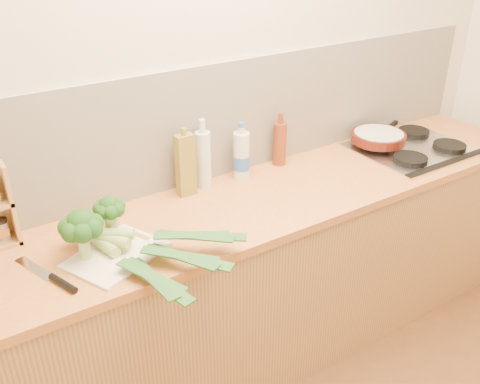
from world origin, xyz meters
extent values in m
plane|color=beige|center=(0.00, 1.50, 1.30)|extent=(3.50, 0.00, 3.50)
cube|color=silver|center=(0.00, 1.49, 1.17)|extent=(3.20, 0.02, 0.54)
cube|color=#AD8148|center=(0.00, 1.20, 0.43)|extent=(3.20, 0.60, 0.86)
cube|color=#D8863F|center=(0.00, 1.20, 0.88)|extent=(3.20, 0.62, 0.04)
cube|color=silver|center=(1.02, 1.20, 0.91)|extent=(0.58, 0.50, 0.01)
cube|color=black|center=(1.02, 0.97, 0.91)|extent=(0.58, 0.04, 0.01)
cylinder|color=black|center=(0.87, 1.08, 0.93)|extent=(0.17, 0.17, 0.03)
cylinder|color=black|center=(1.17, 1.08, 0.93)|extent=(0.17, 0.17, 0.03)
cylinder|color=black|center=(0.87, 1.32, 0.93)|extent=(0.17, 0.17, 0.03)
cylinder|color=black|center=(1.17, 1.32, 0.93)|extent=(0.17, 0.17, 0.03)
cube|color=silver|center=(-0.66, 1.12, 0.91)|extent=(0.41, 0.37, 0.01)
cylinder|color=#97B167|center=(-0.76, 1.15, 0.95)|extent=(0.04, 0.04, 0.08)
sphere|color=#103B10|center=(-0.76, 1.15, 1.06)|extent=(0.10, 0.10, 0.10)
sphere|color=#103B10|center=(-0.72, 1.15, 1.04)|extent=(0.07, 0.07, 0.07)
sphere|color=#103B10|center=(-0.73, 1.19, 1.04)|extent=(0.07, 0.07, 0.07)
sphere|color=#103B10|center=(-0.77, 1.20, 1.04)|extent=(0.07, 0.07, 0.07)
sphere|color=#103B10|center=(-0.80, 1.17, 1.04)|extent=(0.07, 0.07, 0.07)
sphere|color=#103B10|center=(-0.80, 1.13, 1.04)|extent=(0.07, 0.07, 0.07)
sphere|color=#103B10|center=(-0.77, 1.11, 1.04)|extent=(0.07, 0.07, 0.07)
sphere|color=#103B10|center=(-0.73, 1.12, 1.04)|extent=(0.07, 0.07, 0.07)
cylinder|color=#97B167|center=(-0.63, 1.22, 0.96)|extent=(0.05, 0.05, 0.10)
sphere|color=#103B10|center=(-0.63, 1.22, 1.06)|extent=(0.07, 0.07, 0.07)
sphere|color=#103B10|center=(-0.60, 1.22, 1.04)|extent=(0.06, 0.06, 0.06)
sphere|color=#103B10|center=(-0.61, 1.24, 1.04)|extent=(0.06, 0.06, 0.06)
sphere|color=#103B10|center=(-0.64, 1.25, 1.04)|extent=(0.06, 0.06, 0.06)
sphere|color=#103B10|center=(-0.67, 1.23, 1.04)|extent=(0.06, 0.06, 0.06)
sphere|color=#103B10|center=(-0.67, 1.20, 1.04)|extent=(0.06, 0.06, 0.06)
sphere|color=#103B10|center=(-0.64, 1.18, 1.04)|extent=(0.06, 0.06, 0.06)
sphere|color=#103B10|center=(-0.61, 1.19, 1.04)|extent=(0.06, 0.06, 0.06)
cylinder|color=white|center=(-0.71, 1.26, 0.93)|extent=(0.06, 0.11, 0.04)
cylinder|color=#92B65B|center=(-0.69, 1.15, 0.93)|extent=(0.07, 0.14, 0.04)
cube|color=#1A491C|center=(-0.62, 0.88, 0.93)|extent=(0.06, 0.30, 0.02)
cube|color=#1A491C|center=(-0.62, 0.86, 0.93)|extent=(0.13, 0.34, 0.01)
cube|color=#1A491C|center=(-0.62, 0.89, 0.94)|extent=(0.16, 0.27, 0.02)
cylinder|color=white|center=(-0.73, 1.24, 0.95)|extent=(0.10, 0.11, 0.04)
cylinder|color=#92B65B|center=(-0.66, 1.15, 0.95)|extent=(0.11, 0.14, 0.04)
cube|color=#1A491C|center=(-0.49, 0.91, 0.95)|extent=(0.17, 0.29, 0.02)
cube|color=#1A491C|center=(-0.48, 0.90, 0.95)|extent=(0.24, 0.31, 0.01)
cube|color=#1A491C|center=(-0.50, 0.92, 0.95)|extent=(0.23, 0.22, 0.02)
cylinder|color=white|center=(-0.75, 1.24, 0.97)|extent=(0.12, 0.10, 0.04)
cylinder|color=#92B65B|center=(-0.65, 1.16, 0.97)|extent=(0.15, 0.12, 0.04)
cube|color=#1A491C|center=(-0.40, 0.98, 0.97)|extent=(0.24, 0.25, 0.02)
cube|color=#1A491C|center=(-0.39, 0.97, 0.97)|extent=(0.30, 0.24, 0.01)
cube|color=#1A491C|center=(-0.41, 0.99, 0.97)|extent=(0.27, 0.16, 0.02)
cube|color=silver|center=(-0.93, 1.20, 0.90)|extent=(0.10, 0.20, 0.00)
cylinder|color=black|center=(-0.88, 1.04, 0.91)|extent=(0.07, 0.13, 0.02)
cylinder|color=#4B150C|center=(0.88, 1.31, 0.96)|extent=(0.29, 0.29, 0.05)
cylinder|color=beige|center=(0.88, 1.31, 0.99)|extent=(0.26, 0.26, 0.00)
cube|color=black|center=(1.07, 1.39, 0.96)|extent=(0.14, 0.08, 0.02)
cube|color=tan|center=(-0.94, 1.43, 1.06)|extent=(0.02, 0.11, 0.33)
cylinder|color=gray|center=(-0.98, 1.43, 0.95)|extent=(0.04, 0.04, 0.08)
cube|color=olive|center=(-0.22, 1.40, 1.04)|extent=(0.08, 0.05, 0.28)
cylinder|color=olive|center=(-0.22, 1.40, 1.20)|extent=(0.02, 0.02, 0.03)
cylinder|color=silver|center=(-0.11, 1.43, 1.03)|extent=(0.07, 0.07, 0.26)
cylinder|color=silver|center=(-0.11, 1.43, 1.19)|extent=(0.03, 0.03, 0.06)
cylinder|color=maroon|center=(0.32, 1.43, 1.01)|extent=(0.06, 0.06, 0.22)
cylinder|color=maroon|center=(0.32, 1.43, 1.14)|extent=(0.03, 0.03, 0.05)
cylinder|color=silver|center=(0.08, 1.41, 1.01)|extent=(0.08, 0.08, 0.23)
cylinder|color=silver|center=(0.08, 1.41, 1.14)|extent=(0.03, 0.03, 0.03)
cylinder|color=#3161BA|center=(0.08, 1.41, 0.98)|extent=(0.08, 0.08, 0.07)
camera|label=1|loc=(-1.16, -0.50, 2.03)|focal=40.00mm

